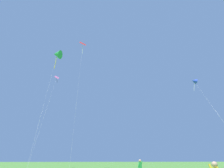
{
  "coord_description": "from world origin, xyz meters",
  "views": [
    {
      "loc": [
        1.94,
        -3.58,
        1.72
      ],
      "look_at": [
        5.0,
        22.54,
        13.02
      ],
      "focal_mm": 28.47,
      "sensor_mm": 36.0,
      "label": 1
    }
  ],
  "objects_px": {
    "kite_red_high": "(82,48)",
    "person_foreground_watcher": "(140,168)",
    "kite_green_small": "(57,54)",
    "kite_pink_low": "(55,82)",
    "kite_blue_delta": "(194,81)"
  },
  "relations": [
    {
      "from": "kite_red_high",
      "to": "person_foreground_watcher",
      "type": "distance_m",
      "value": 32.42
    },
    {
      "from": "kite_red_high",
      "to": "person_foreground_watcher",
      "type": "xyz_separation_m",
      "value": [
        7.52,
        -18.86,
        -25.28
      ]
    },
    {
      "from": "kite_green_small",
      "to": "kite_red_high",
      "type": "bearing_deg",
      "value": 37.09
    },
    {
      "from": "kite_green_small",
      "to": "person_foreground_watcher",
      "type": "distance_m",
      "value": 28.62
    },
    {
      "from": "kite_pink_low",
      "to": "person_foreground_watcher",
      "type": "bearing_deg",
      "value": -61.46
    },
    {
      "from": "kite_blue_delta",
      "to": "kite_red_high",
      "type": "height_order",
      "value": "kite_red_high"
    },
    {
      "from": "kite_pink_low",
      "to": "kite_blue_delta",
      "type": "bearing_deg",
      "value": -37.23
    },
    {
      "from": "kite_blue_delta",
      "to": "person_foreground_watcher",
      "type": "xyz_separation_m",
      "value": [
        -11.46,
        -6.83,
        -12.27
      ]
    },
    {
      "from": "kite_pink_low",
      "to": "person_foreground_watcher",
      "type": "relative_size",
      "value": 12.76
    },
    {
      "from": "kite_pink_low",
      "to": "person_foreground_watcher",
      "type": "xyz_separation_m",
      "value": [
        14.41,
        -26.5,
        -19.31
      ]
    },
    {
      "from": "kite_red_high",
      "to": "kite_green_small",
      "type": "bearing_deg",
      "value": -142.91
    },
    {
      "from": "kite_blue_delta",
      "to": "person_foreground_watcher",
      "type": "bearing_deg",
      "value": -149.2
    },
    {
      "from": "kite_blue_delta",
      "to": "kite_pink_low",
      "type": "relative_size",
      "value": 0.61
    },
    {
      "from": "kite_green_small",
      "to": "kite_red_high",
      "type": "height_order",
      "value": "kite_red_high"
    },
    {
      "from": "kite_green_small",
      "to": "kite_pink_low",
      "type": "relative_size",
      "value": 1.01
    }
  ]
}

